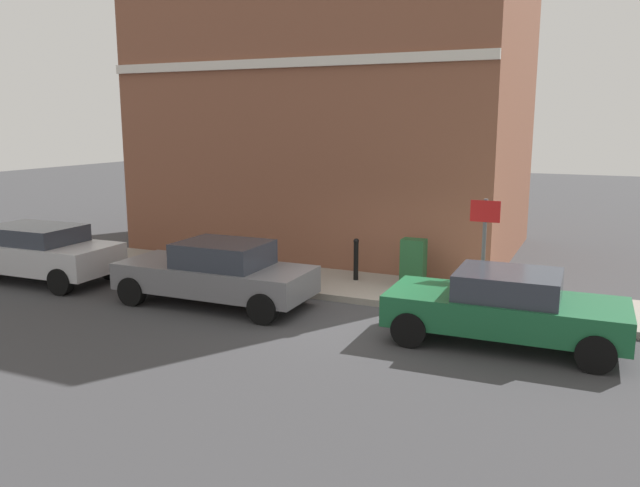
{
  "coord_description": "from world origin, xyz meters",
  "views": [
    {
      "loc": [
        -11.85,
        -4.37,
        4.0
      ],
      "look_at": [
        1.33,
        1.58,
        1.2
      ],
      "focal_mm": 35.66,
      "sensor_mm": 36.0,
      "label": 1
    }
  ],
  "objects_px": {
    "street_sign": "(484,237)",
    "bollard_near_cabinet": "(356,258)",
    "utility_cabinet": "(413,265)",
    "car_grey": "(217,273)",
    "car_green": "(505,307)",
    "car_silver": "(35,251)",
    "bollard_far_kerb": "(260,261)"
  },
  "relations": [
    {
      "from": "car_green",
      "to": "utility_cabinet",
      "type": "relative_size",
      "value": 3.67
    },
    {
      "from": "car_grey",
      "to": "street_sign",
      "type": "xyz_separation_m",
      "value": [
        1.59,
        -5.44,
        0.93
      ]
    },
    {
      "from": "bollard_far_kerb",
      "to": "car_grey",
      "type": "bearing_deg",
      "value": 172.3
    },
    {
      "from": "car_grey",
      "to": "utility_cabinet",
      "type": "height_order",
      "value": "car_grey"
    },
    {
      "from": "bollard_far_kerb",
      "to": "street_sign",
      "type": "distance_m",
      "value": 5.33
    },
    {
      "from": "car_silver",
      "to": "bollard_far_kerb",
      "type": "relative_size",
      "value": 4.28
    },
    {
      "from": "car_grey",
      "to": "car_silver",
      "type": "bearing_deg",
      "value": -0.29
    },
    {
      "from": "utility_cabinet",
      "to": "street_sign",
      "type": "bearing_deg",
      "value": -121.67
    },
    {
      "from": "car_grey",
      "to": "bollard_near_cabinet",
      "type": "xyz_separation_m",
      "value": [
        2.79,
        -2.19,
        -0.02
      ]
    },
    {
      "from": "street_sign",
      "to": "bollard_near_cabinet",
      "type": "bearing_deg",
      "value": 69.79
    },
    {
      "from": "bollard_near_cabinet",
      "to": "street_sign",
      "type": "distance_m",
      "value": 3.6
    },
    {
      "from": "car_green",
      "to": "car_grey",
      "type": "distance_m",
      "value": 6.14
    },
    {
      "from": "car_green",
      "to": "bollard_far_kerb",
      "type": "bearing_deg",
      "value": -15.51
    },
    {
      "from": "car_silver",
      "to": "car_grey",
      "type": "bearing_deg",
      "value": 178.98
    },
    {
      "from": "car_green",
      "to": "bollard_far_kerb",
      "type": "distance_m",
      "value": 6.13
    },
    {
      "from": "car_grey",
      "to": "utility_cabinet",
      "type": "xyz_separation_m",
      "value": [
        2.69,
        -3.66,
        -0.05
      ]
    },
    {
      "from": "car_silver",
      "to": "bollard_near_cabinet",
      "type": "relative_size",
      "value": 4.28
    },
    {
      "from": "bollard_near_cabinet",
      "to": "street_sign",
      "type": "relative_size",
      "value": 0.45
    },
    {
      "from": "car_green",
      "to": "utility_cabinet",
      "type": "bearing_deg",
      "value": -48.4
    },
    {
      "from": "utility_cabinet",
      "to": "car_grey",
      "type": "bearing_deg",
      "value": 126.29
    },
    {
      "from": "utility_cabinet",
      "to": "bollard_far_kerb",
      "type": "distance_m",
      "value": 3.65
    },
    {
      "from": "car_grey",
      "to": "utility_cabinet",
      "type": "relative_size",
      "value": 3.81
    },
    {
      "from": "car_green",
      "to": "bollard_near_cabinet",
      "type": "xyz_separation_m",
      "value": [
        2.77,
        3.95,
        0.0
      ]
    },
    {
      "from": "car_green",
      "to": "bollard_near_cabinet",
      "type": "distance_m",
      "value": 4.83
    },
    {
      "from": "car_green",
      "to": "car_silver",
      "type": "distance_m",
      "value": 11.57
    },
    {
      "from": "car_green",
      "to": "car_grey",
      "type": "xyz_separation_m",
      "value": [
        -0.02,
        6.14,
        0.02
      ]
    },
    {
      "from": "bollard_near_cabinet",
      "to": "street_sign",
      "type": "bearing_deg",
      "value": -110.21
    },
    {
      "from": "car_grey",
      "to": "car_silver",
      "type": "relative_size",
      "value": 0.99
    },
    {
      "from": "bollard_far_kerb",
      "to": "bollard_near_cabinet",
      "type": "bearing_deg",
      "value": -57.48
    },
    {
      "from": "utility_cabinet",
      "to": "bollard_near_cabinet",
      "type": "distance_m",
      "value": 1.48
    },
    {
      "from": "car_grey",
      "to": "bollard_far_kerb",
      "type": "distance_m",
      "value": 1.54
    },
    {
      "from": "utility_cabinet",
      "to": "street_sign",
      "type": "distance_m",
      "value": 2.31
    }
  ]
}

